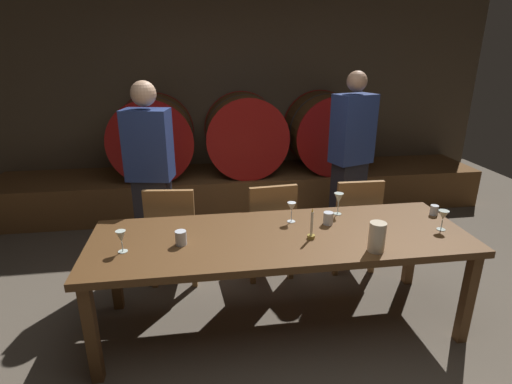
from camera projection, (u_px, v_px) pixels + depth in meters
The scene contains 21 objects.
ground_plane at pixel (287, 341), 2.81m from camera, with size 8.56×8.56×0.00m, color brown.
back_wall at pixel (238, 95), 5.24m from camera, with size 6.58×0.24×2.68m, color brown.
barrel_shelf at pixel (243, 189), 5.11m from camera, with size 5.93×0.90×0.47m, color brown.
wine_barrel_left at pixel (153, 137), 4.72m from camera, with size 0.96×0.76×0.96m.
wine_barrel_center at pixel (245, 134), 4.87m from camera, with size 0.96×0.76×0.96m.
wine_barrel_right at pixel (327, 132), 5.02m from camera, with size 0.96×0.76×0.96m.
dining_table at pixel (281, 243), 2.77m from camera, with size 2.58×0.87×0.72m.
chair_left at pixel (173, 230), 3.37m from camera, with size 0.44×0.44×0.88m.
chair_center at pixel (269, 225), 3.46m from camera, with size 0.43×0.43×0.88m.
chair_right at pixel (353, 220), 3.57m from camera, with size 0.41×0.41×0.88m.
guest_left at pixel (151, 177), 3.49m from camera, with size 0.42×0.31×1.69m.
guest_right at pixel (350, 160), 3.94m from camera, with size 0.44×0.35×1.74m.
candle_center at pixel (311, 230), 2.68m from camera, with size 0.05×0.05×0.22m.
pitcher at pixel (377, 237), 2.50m from camera, with size 0.10×0.10×0.19m.
wine_glass_far_left at pixel (121, 237), 2.49m from camera, with size 0.06×0.06×0.14m.
wine_glass_center_left at pixel (292, 208), 2.92m from camera, with size 0.06×0.06×0.15m.
wine_glass_center_right at pixel (339, 199), 3.05m from camera, with size 0.07×0.07×0.17m.
wine_glass_far_right at pixel (443, 216), 2.79m from camera, with size 0.07×0.07×0.14m.
cup_left at pixel (181, 238), 2.60m from camera, with size 0.07×0.07×0.09m, color silver.
cup_center at pixel (328, 218), 2.90m from camera, with size 0.07×0.07×0.09m, color silver.
cup_right at pixel (434, 210), 3.06m from camera, with size 0.06×0.06×0.08m, color silver.
Camera 1 is at (-0.55, -2.23, 1.93)m, focal length 28.13 mm.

